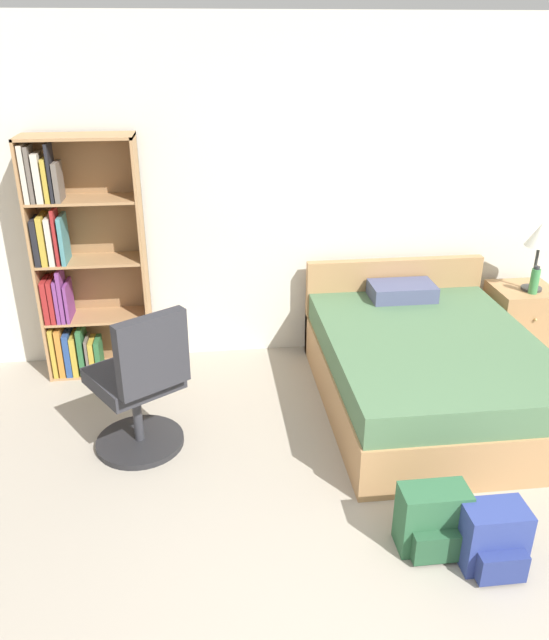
# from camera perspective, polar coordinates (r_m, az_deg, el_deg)

# --- Properties ---
(wall_back) EXTENTS (9.00, 0.06, 2.60)m
(wall_back) POSITION_cam_1_polar(r_m,az_deg,el_deg) (4.96, 4.07, 11.29)
(wall_back) COLOR silver
(wall_back) RESTS_ON ground_plane
(bookshelf) EXTENTS (0.79, 0.32, 1.82)m
(bookshelf) POSITION_cam_1_polar(r_m,az_deg,el_deg) (4.87, -17.65, 4.40)
(bookshelf) COLOR #AD7F51
(bookshelf) RESTS_ON ground_plane
(bed) EXTENTS (1.44, 1.90, 0.80)m
(bed) POSITION_cam_1_polar(r_m,az_deg,el_deg) (4.58, 13.62, -4.20)
(bed) COLOR #AD7F51
(bed) RESTS_ON ground_plane
(office_chair) EXTENTS (0.69, 0.72, 1.01)m
(office_chair) POSITION_cam_1_polar(r_m,az_deg,el_deg) (3.94, -12.14, -6.10)
(office_chair) COLOR #232326
(office_chair) RESTS_ON ground_plane
(nightstand) EXTENTS (0.48, 0.47, 0.58)m
(nightstand) POSITION_cam_1_polar(r_m,az_deg,el_deg) (5.52, 21.45, -0.07)
(nightstand) COLOR #AD7F51
(nightstand) RESTS_ON ground_plane
(table_lamp) EXTENTS (0.22, 0.22, 0.55)m
(table_lamp) POSITION_cam_1_polar(r_m,az_deg,el_deg) (5.27, 23.15, 6.93)
(table_lamp) COLOR #333333
(table_lamp) RESTS_ON nightstand
(water_bottle) EXTENTS (0.07, 0.07, 0.22)m
(water_bottle) POSITION_cam_1_polar(r_m,az_deg,el_deg) (5.29, 22.68, 3.34)
(water_bottle) COLOR #3F8C4C
(water_bottle) RESTS_ON nightstand
(backpack_blue) EXTENTS (0.32, 0.27, 0.34)m
(backpack_blue) POSITION_cam_1_polar(r_m,az_deg,el_deg) (3.45, 19.37, -18.35)
(backpack_blue) COLOR navy
(backpack_blue) RESTS_ON ground_plane
(backpack_green) EXTENTS (0.35, 0.25, 0.36)m
(backpack_green) POSITION_cam_1_polar(r_m,az_deg,el_deg) (3.45, 14.26, -17.37)
(backpack_green) COLOR #2D603D
(backpack_green) RESTS_ON ground_plane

